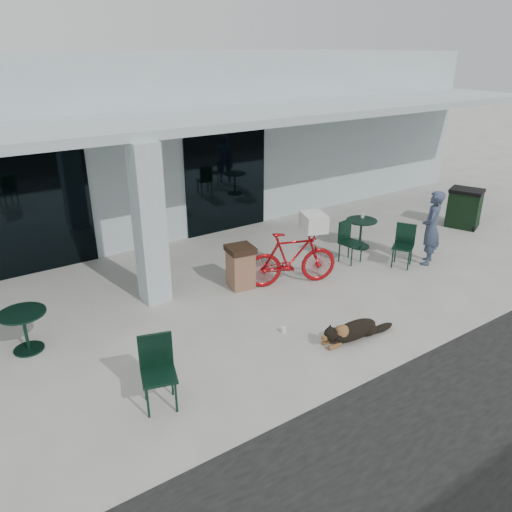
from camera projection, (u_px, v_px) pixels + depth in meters
ground at (285, 326)px, 9.00m from camera, size 80.00×80.00×0.00m
building at (111, 135)px, 14.59m from camera, size 22.00×7.00×4.50m
storefront_glass_left at (25, 215)px, 10.61m from camera, size 2.80×0.06×2.70m
storefront_glass_right at (226, 181)px, 13.20m from camera, size 2.40×0.06×2.70m
column at (149, 225)px, 9.37m from camera, size 0.50×0.50×3.12m
overhang at (185, 121)px, 10.49m from camera, size 22.00×2.80×0.18m
bicycle at (292, 258)px, 10.37m from camera, size 2.02×1.18×1.17m
laundry_basket at (314, 222)px, 10.17m from camera, size 0.62×0.71×0.35m
dog at (355, 329)px, 8.55m from camera, size 1.13×0.45×0.37m
cup_near_dog at (284, 330)px, 8.78m from camera, size 0.11×0.11×0.11m
cafe_table_near at (26, 331)px, 8.16m from camera, size 0.80×0.80×0.71m
cafe_chair_near at (159, 375)px, 6.81m from camera, size 0.60×0.63×1.04m
cafe_table_far at (361, 234)px, 12.40m from camera, size 0.85×0.85×0.71m
cafe_chair_far_a at (351, 242)px, 11.49m from camera, size 0.51×0.54×0.97m
cafe_chair_far_b at (403, 246)px, 11.26m from camera, size 0.64×0.62×0.97m
person at (431, 228)px, 11.28m from camera, size 0.75×0.68×1.72m
cup_on_table at (362, 216)px, 12.40m from camera, size 0.09×0.09×0.11m
trash_receptacle at (241, 267)px, 10.30m from camera, size 0.60×0.60×0.91m
wheeled_bin at (464, 208)px, 13.74m from camera, size 0.93×1.03×1.07m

